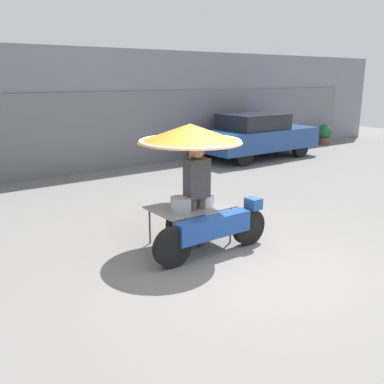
{
  "coord_description": "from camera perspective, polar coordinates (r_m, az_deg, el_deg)",
  "views": [
    {
      "loc": [
        -4.03,
        -4.1,
        2.63
      ],
      "look_at": [
        -0.17,
        1.2,
        0.88
      ],
      "focal_mm": 40.0,
      "sensor_mm": 36.0,
      "label": 1
    }
  ],
  "objects": [
    {
      "name": "ground_plane",
      "position": [
        6.32,
        7.79,
        -9.78
      ],
      "size": [
        36.0,
        36.0,
        0.0
      ],
      "primitive_type": "plane",
      "color": "slate"
    },
    {
      "name": "shopfront_building",
      "position": [
        13.19,
        -18.5,
        10.25
      ],
      "size": [
        28.0,
        2.06,
        3.46
      ],
      "color": "gray",
      "rests_on": "ground"
    },
    {
      "name": "vendor_motorcycle_cart",
      "position": [
        6.62,
        0.26,
        4.57
      ],
      "size": [
        2.07,
        1.63,
        1.95
      ],
      "color": "black",
      "rests_on": "ground"
    },
    {
      "name": "vendor_person",
      "position": [
        6.67,
        0.65,
        0.2
      ],
      "size": [
        0.38,
        0.22,
        1.65
      ],
      "color": "#4C473D",
      "rests_on": "ground"
    },
    {
      "name": "parked_car",
      "position": [
        14.62,
        8.54,
        7.5
      ],
      "size": [
        4.19,
        1.83,
        1.49
      ],
      "color": "black",
      "rests_on": "ground"
    },
    {
      "name": "potted_plant",
      "position": [
        18.33,
        17.2,
        7.48
      ],
      "size": [
        0.57,
        0.57,
        0.82
      ],
      "color": "brown",
      "rests_on": "ground"
    }
  ]
}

